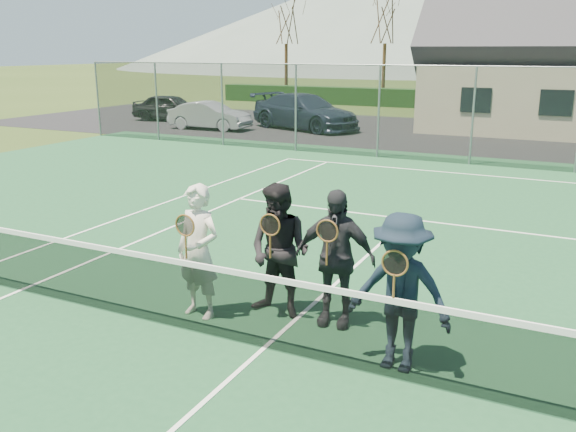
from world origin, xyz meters
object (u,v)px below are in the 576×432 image
at_px(tennis_net, 264,308).
at_px(player_c, 335,258).
at_px(car_a, 171,108).
at_px(car_b, 209,116).
at_px(car_c, 305,112).
at_px(player_d, 400,293).
at_px(player_a, 198,252).
at_px(player_b, 280,251).

distance_m(tennis_net, player_c, 1.20).
bearing_deg(car_a, car_b, -125.13).
xyz_separation_m(car_a, car_c, (7.43, -0.09, 0.12)).
bearing_deg(tennis_net, car_b, 124.94).
bearing_deg(player_d, player_c, 144.60).
distance_m(tennis_net, player_a, 1.36).
xyz_separation_m(car_b, player_c, (12.56, -16.26, 0.31)).
bearing_deg(car_c, car_a, 109.17).
xyz_separation_m(player_a, player_b, (0.95, 0.49, -0.00)).
bearing_deg(car_a, car_c, -96.58).
distance_m(car_b, player_d, 21.81).
relative_size(tennis_net, player_c, 6.49).
bearing_deg(player_c, player_d, -35.40).
bearing_deg(player_c, tennis_net, -114.82).
bearing_deg(player_d, player_b, 159.20).
height_order(car_c, tennis_net, car_c).
xyz_separation_m(player_a, player_d, (2.77, -0.20, -0.00)).
bearing_deg(car_c, player_c, -134.45).
bearing_deg(car_c, car_b, 136.75).
relative_size(car_a, tennis_net, 0.33).
height_order(tennis_net, player_a, player_a).
bearing_deg(player_a, player_c, 18.35).
xyz_separation_m(car_c, player_d, (9.81, -18.95, 0.14)).
bearing_deg(player_c, player_b, -174.67).
distance_m(tennis_net, player_d, 1.62).
distance_m(car_a, player_d, 25.70).
bearing_deg(player_a, player_b, 27.49).
distance_m(player_a, player_b, 1.07).
bearing_deg(car_b, player_d, -143.07).
bearing_deg(tennis_net, car_a, 129.09).
relative_size(tennis_net, player_b, 6.49).
relative_size(car_c, tennis_net, 0.46).
height_order(car_b, player_b, player_b).
height_order(car_a, car_c, car_c).
height_order(car_c, player_c, player_c).
height_order(car_a, car_b, car_a).
xyz_separation_m(car_b, tennis_net, (12.08, -17.29, -0.08)).
xyz_separation_m(player_a, player_c, (1.70, 0.56, -0.00)).
bearing_deg(player_b, car_c, 113.62).
xyz_separation_m(player_b, player_d, (1.82, -0.69, -0.00)).
height_order(car_b, car_c, car_c).
relative_size(tennis_net, player_d, 6.49).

